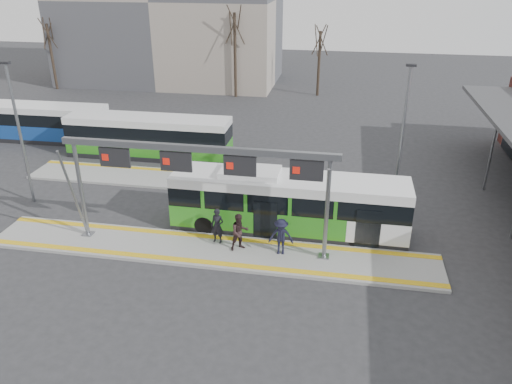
% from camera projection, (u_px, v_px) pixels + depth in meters
% --- Properties ---
extents(ground, '(120.00, 120.00, 0.00)m').
position_uv_depth(ground, '(210.00, 252.00, 24.29)').
color(ground, '#2D2D30').
rests_on(ground, ground).
extents(platform_main, '(22.00, 3.00, 0.15)m').
position_uv_depth(platform_main, '(210.00, 250.00, 24.26)').
color(platform_main, gray).
rests_on(platform_main, ground).
extents(platform_second, '(20.00, 3.00, 0.15)m').
position_uv_depth(platform_second, '(182.00, 180.00, 32.03)').
color(platform_second, gray).
rests_on(platform_second, ground).
extents(tactile_main, '(22.00, 2.65, 0.02)m').
position_uv_depth(tactile_main, '(210.00, 249.00, 24.22)').
color(tactile_main, yellow).
rests_on(tactile_main, platform_main).
extents(tactile_second, '(20.00, 0.35, 0.02)m').
position_uv_depth(tactile_second, '(187.00, 172.00, 33.02)').
color(tactile_second, yellow).
rests_on(tactile_second, platform_second).
extents(gantry, '(13.00, 1.68, 5.20)m').
position_uv_depth(gantry, '(200.00, 168.00, 22.75)').
color(gantry, slate).
rests_on(gantry, platform_main).
extents(hero_bus, '(12.05, 2.62, 3.31)m').
position_uv_depth(hero_bus, '(288.00, 204.00, 25.60)').
color(hero_bus, black).
rests_on(hero_bus, ground).
extents(bg_bus_green, '(11.68, 2.56, 2.92)m').
position_uv_depth(bg_bus_green, '(149.00, 137.00, 35.46)').
color(bg_bus_green, black).
rests_on(bg_bus_green, ground).
extents(bg_bus_blue, '(10.81, 2.58, 2.81)m').
position_uv_depth(bg_bus_blue, '(39.00, 123.00, 38.73)').
color(bg_bus_blue, black).
rests_on(bg_bus_blue, ground).
extents(passenger_a, '(0.72, 0.53, 1.80)m').
position_uv_depth(passenger_a, '(217.00, 226.00, 24.48)').
color(passenger_a, black).
rests_on(passenger_a, platform_main).
extents(passenger_b, '(1.15, 1.09, 1.88)m').
position_uv_depth(passenger_b, '(240.00, 232.00, 23.85)').
color(passenger_b, '#2D1E1E').
rests_on(passenger_b, platform_main).
extents(passenger_c, '(1.23, 0.76, 1.83)m').
position_uv_depth(passenger_c, '(281.00, 237.00, 23.50)').
color(passenger_c, black).
rests_on(passenger_c, platform_main).
extents(tree_left, '(1.40, 1.40, 9.34)m').
position_uv_depth(tree_left, '(235.00, 25.00, 48.54)').
color(tree_left, '#382B21').
rests_on(tree_left, ground).
extents(tree_mid, '(1.40, 1.40, 7.31)m').
position_uv_depth(tree_mid, '(320.00, 41.00, 49.71)').
color(tree_mid, '#382B21').
rests_on(tree_mid, ground).
extents(tree_far, '(1.40, 1.40, 7.74)m').
position_uv_depth(tree_far, '(48.00, 33.00, 52.13)').
color(tree_far, '#382B21').
rests_on(tree_far, ground).
extents(lamp_west, '(0.50, 0.25, 8.11)m').
position_uv_depth(lamp_west, '(20.00, 132.00, 27.49)').
color(lamp_west, slate).
rests_on(lamp_west, ground).
extents(lamp_east, '(0.50, 0.25, 8.25)m').
position_uv_depth(lamp_east, '(402.00, 139.00, 26.18)').
color(lamp_east, slate).
rests_on(lamp_east, ground).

